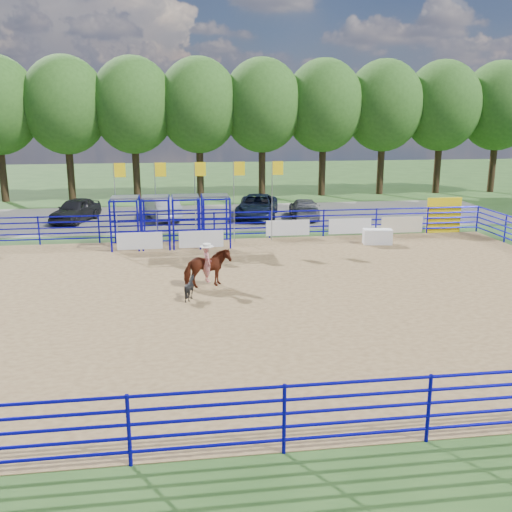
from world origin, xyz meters
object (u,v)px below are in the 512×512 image
object	(u,v)px
horse_and_rider	(207,265)
car_a	(76,210)
announcer_table	(377,237)
car_b	(162,208)
calf	(190,288)
car_d	(304,208)
car_c	(257,206)

from	to	relation	value
horse_and_rider	car_a	distance (m)	16.73
announcer_table	car_b	size ratio (longest dim) A/B	0.32
calf	car_b	bearing A→B (deg)	-25.23
announcer_table	car_d	bearing A→B (deg)	104.75
horse_and_rider	calf	world-z (taller)	horse_and_rider
horse_and_rider	car_a	bearing A→B (deg)	116.05
horse_and_rider	car_c	size ratio (longest dim) A/B	0.46
horse_and_rider	car_a	xyz separation A→B (m)	(-7.35, 15.03, -0.14)
horse_and_rider	car_b	bearing A→B (deg)	97.54
horse_and_rider	car_d	world-z (taller)	horse_and_rider
horse_and_rider	calf	distance (m)	1.66
car_b	car_c	distance (m)	6.07
car_d	announcer_table	bearing A→B (deg)	111.84
car_a	car_c	xyz separation A→B (m)	(11.42, -0.21, 0.00)
car_a	car_d	world-z (taller)	car_a
announcer_table	horse_and_rider	xyz separation A→B (m)	(-9.15, -6.32, 0.47)
announcer_table	horse_and_rider	distance (m)	11.13
calf	car_d	size ratio (longest dim) A/B	0.19
car_a	car_d	distance (m)	14.43
announcer_table	car_a	world-z (taller)	car_a
horse_and_rider	car_b	size ratio (longest dim) A/B	0.54
car_c	announcer_table	bearing A→B (deg)	-46.43
car_c	calf	bearing A→B (deg)	-93.72
announcer_table	car_a	xyz separation A→B (m)	(-16.50, 8.71, 0.34)
calf	car_d	world-z (taller)	car_d
car_b	car_c	xyz separation A→B (m)	(6.06, -0.21, 0.00)
calf	car_a	distance (m)	17.75
car_d	horse_and_rider	bearing A→B (deg)	70.71
calf	car_c	bearing A→B (deg)	-46.08
calf	car_d	xyz separation A→B (m)	(7.78, 15.67, 0.20)
announcer_table	horse_and_rider	world-z (taller)	horse_and_rider
horse_and_rider	car_d	bearing A→B (deg)	63.61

